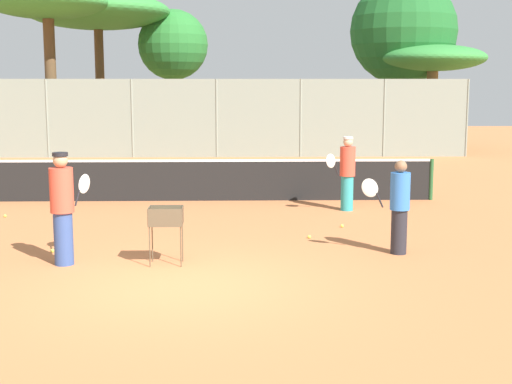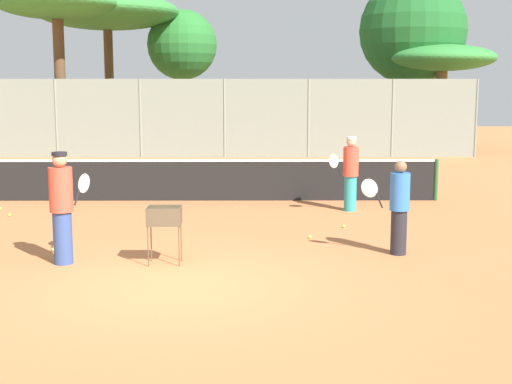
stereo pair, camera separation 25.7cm
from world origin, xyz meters
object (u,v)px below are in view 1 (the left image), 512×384
at_px(player_white_outfit, 347,172).
at_px(player_red_cap, 63,207).
at_px(ball_cart, 167,221).
at_px(player_yellow_shirt, 399,206).
at_px(tennis_net, 204,179).
at_px(parked_car, 267,136).

relative_size(player_white_outfit, player_red_cap, 0.93).
bearing_deg(player_white_outfit, ball_cart, 17.35).
height_order(player_white_outfit, player_red_cap, player_red_cap).
distance_m(player_yellow_shirt, ball_cart, 4.07).
height_order(tennis_net, player_red_cap, player_red_cap).
distance_m(tennis_net, parked_car, 13.78).
distance_m(tennis_net, ball_cart, 6.52).
xyz_separation_m(player_white_outfit, parked_car, (-1.26, 15.11, -0.25)).
height_order(tennis_net, player_white_outfit, player_white_outfit).
distance_m(player_white_outfit, parked_car, 15.16).
bearing_deg(player_white_outfit, parked_car, -120.95).
xyz_separation_m(player_white_outfit, player_yellow_shirt, (0.26, -4.36, -0.05)).
height_order(player_yellow_shirt, parked_car, player_yellow_shirt).
bearing_deg(player_yellow_shirt, ball_cart, 13.86).
bearing_deg(player_white_outfit, tennis_net, -59.34).
relative_size(tennis_net, parked_car, 2.82).
bearing_deg(player_yellow_shirt, player_red_cap, 10.97).
relative_size(player_white_outfit, player_yellow_shirt, 1.05).
bearing_deg(player_red_cap, tennis_net, 11.34).
height_order(tennis_net, ball_cart, tennis_net).
relative_size(tennis_net, player_red_cap, 6.30).
bearing_deg(parked_car, player_red_cap, -101.85).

